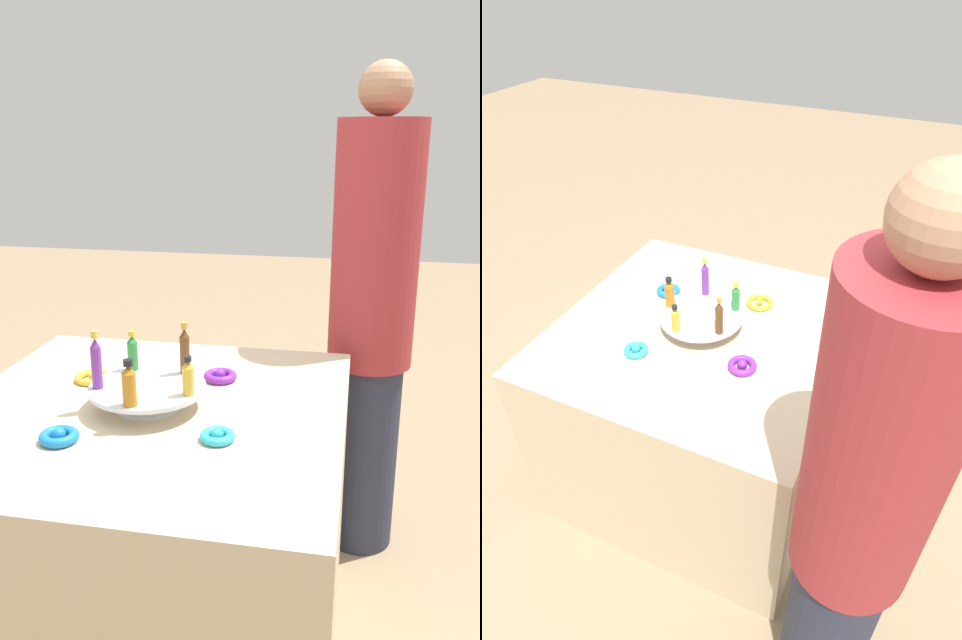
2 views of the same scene
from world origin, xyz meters
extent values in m
cube|color=beige|center=(0.00, 0.00, 0.39)|extent=(1.00, 1.00, 0.78)
cylinder|color=silver|center=(0.00, 0.00, 0.79)|extent=(0.17, 0.17, 0.01)
cylinder|color=silver|center=(0.00, 0.00, 0.81)|extent=(0.09, 0.09, 0.04)
cylinder|color=silver|center=(0.00, 0.00, 0.84)|extent=(0.30, 0.30, 0.01)
cylinder|color=#288438|center=(0.07, -0.10, 0.88)|extent=(0.03, 0.03, 0.08)
cone|color=#288438|center=(0.07, -0.10, 0.93)|extent=(0.03, 0.03, 0.02)
cylinder|color=gold|center=(0.07, -0.10, 0.95)|extent=(0.02, 0.02, 0.01)
cylinder|color=#702D93|center=(0.12, 0.04, 0.90)|extent=(0.03, 0.03, 0.11)
cone|color=#702D93|center=(0.12, 0.04, 0.96)|extent=(0.03, 0.03, 0.02)
cylinder|color=gold|center=(0.12, 0.04, 0.98)|extent=(0.02, 0.02, 0.02)
cylinder|color=#AD6B19|center=(0.00, 0.12, 0.88)|extent=(0.03, 0.03, 0.08)
cone|color=#AD6B19|center=(0.00, 0.12, 0.93)|extent=(0.03, 0.03, 0.02)
cylinder|color=black|center=(0.00, 0.12, 0.95)|extent=(0.02, 0.02, 0.01)
cylinder|color=gold|center=(-0.12, 0.04, 0.88)|extent=(0.03, 0.03, 0.07)
cone|color=gold|center=(-0.12, 0.04, 0.92)|extent=(0.03, 0.03, 0.02)
cylinder|color=black|center=(-0.12, 0.04, 0.94)|extent=(0.02, 0.02, 0.01)
cylinder|color=brown|center=(-0.07, -0.10, 0.89)|extent=(0.03, 0.03, 0.10)
cone|color=brown|center=(-0.07, -0.10, 0.95)|extent=(0.03, 0.03, 0.02)
cylinder|color=#B79338|center=(-0.07, -0.10, 0.98)|extent=(0.02, 0.02, 0.02)
torus|color=blue|center=(0.14, 0.21, 0.79)|extent=(0.09, 0.09, 0.02)
sphere|color=blue|center=(0.14, 0.21, 0.80)|extent=(0.03, 0.03, 0.03)
torus|color=#2DB7CC|center=(-0.21, 0.14, 0.79)|extent=(0.08, 0.08, 0.02)
sphere|color=#2DB7CC|center=(-0.21, 0.14, 0.80)|extent=(0.03, 0.03, 0.03)
torus|color=purple|center=(-0.14, -0.21, 0.79)|extent=(0.09, 0.09, 0.02)
sphere|color=purple|center=(-0.14, -0.21, 0.80)|extent=(0.03, 0.03, 0.03)
torus|color=gold|center=(0.21, -0.14, 0.79)|extent=(0.10, 0.10, 0.02)
sphere|color=gold|center=(0.21, -0.14, 0.80)|extent=(0.03, 0.03, 0.03)
cylinder|color=#282D42|center=(-0.56, -0.66, 0.35)|extent=(0.24, 0.24, 0.70)
cylinder|color=#9E2D33|center=(-0.56, -0.66, 1.10)|extent=(0.28, 0.28, 0.80)
sphere|color=#A87A5B|center=(-0.56, -0.66, 1.58)|extent=(0.17, 0.17, 0.17)
camera|label=1|loc=(-0.51, 1.39, 1.46)|focal=35.00mm
camera|label=2|loc=(-1.25, -0.64, 1.88)|focal=28.00mm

